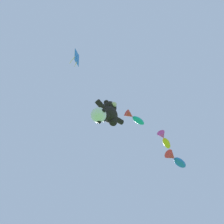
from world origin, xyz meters
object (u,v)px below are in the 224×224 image
(soccer_ball_kite, at_px, (99,115))
(diamond_kite, at_px, (77,58))
(fish_kite_teal, at_px, (134,118))
(teddy_bear_kite, at_px, (110,112))
(fish_kite_goldfin, at_px, (164,139))
(fish_kite_cobalt, at_px, (176,159))

(soccer_ball_kite, bearing_deg, diamond_kite, 179.90)
(fish_kite_teal, bearing_deg, teddy_bear_kite, 172.73)
(soccer_ball_kite, xyz_separation_m, diamond_kite, (-2.74, 0.00, 5.89))
(teddy_bear_kite, bearing_deg, soccer_ball_kite, 175.89)
(soccer_ball_kite, distance_m, fish_kite_teal, 4.35)
(soccer_ball_kite, height_order, diamond_kite, diamond_kite)
(soccer_ball_kite, relative_size, fish_kite_goldfin, 0.58)
(teddy_bear_kite, height_order, fish_kite_teal, fish_kite_teal)
(fish_kite_goldfin, bearing_deg, diamond_kite, 175.01)
(teddy_bear_kite, bearing_deg, diamond_kite, 178.99)
(fish_kite_teal, relative_size, fish_kite_cobalt, 0.80)
(fish_kite_teal, distance_m, fish_kite_goldfin, 2.92)
(fish_kite_teal, xyz_separation_m, fish_kite_cobalt, (5.40, 0.35, 0.25))
(fish_kite_teal, bearing_deg, fish_kite_cobalt, 3.75)
(teddy_bear_kite, xyz_separation_m, fish_kite_teal, (2.17, -0.28, 1.76))
(diamond_kite, bearing_deg, fish_kite_cobalt, 0.08)
(fish_kite_teal, bearing_deg, fish_kite_goldfin, -8.13)
(fish_kite_goldfin, distance_m, fish_kite_cobalt, 2.69)
(fish_kite_cobalt, bearing_deg, fish_kite_goldfin, -163.13)
(diamond_kite, bearing_deg, fish_kite_teal, -3.39)
(fish_kite_goldfin, height_order, diamond_kite, diamond_kite)
(teddy_bear_kite, height_order, fish_kite_cobalt, fish_kite_cobalt)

